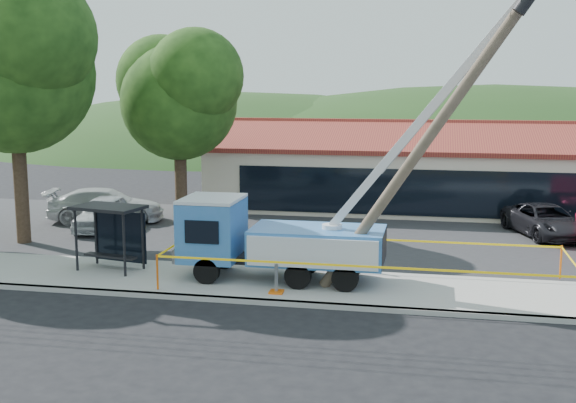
# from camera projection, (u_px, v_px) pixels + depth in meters

# --- Properties ---
(ground) EXTENTS (120.00, 120.00, 0.00)m
(ground) POSITION_uv_depth(u_px,v_px,m) (265.00, 329.00, 19.45)
(ground) COLOR black
(ground) RESTS_ON ground
(curb) EXTENTS (60.00, 0.25, 0.15)m
(curb) POSITION_uv_depth(u_px,v_px,m) (281.00, 303.00, 21.47)
(curb) COLOR #A4A399
(curb) RESTS_ON ground
(sidewalk) EXTENTS (60.00, 4.00, 0.15)m
(sidewalk) POSITION_uv_depth(u_px,v_px,m) (293.00, 286.00, 23.31)
(sidewalk) COLOR #A4A399
(sidewalk) RESTS_ON ground
(parking_lot) EXTENTS (60.00, 12.00, 0.10)m
(parking_lot) POSITION_uv_depth(u_px,v_px,m) (329.00, 236.00, 31.05)
(parking_lot) COLOR #28282B
(parking_lot) RESTS_ON ground
(strip_mall) EXTENTS (22.50, 8.53, 4.67)m
(strip_mall) POSITION_uv_depth(u_px,v_px,m) (426.00, 173.00, 37.69)
(strip_mall) COLOR beige
(strip_mall) RESTS_ON ground
(tree_west_near) EXTENTS (7.56, 6.72, 10.80)m
(tree_west_near) POSITION_uv_depth(u_px,v_px,m) (13.00, 58.00, 28.30)
(tree_west_near) COLOR #332316
(tree_west_near) RESTS_ON ground
(tree_lot) EXTENTS (6.30, 5.60, 8.94)m
(tree_lot) POSITION_uv_depth(u_px,v_px,m) (179.00, 90.00, 32.37)
(tree_lot) COLOR #332316
(tree_lot) RESTS_ON ground
(hill_west) EXTENTS (78.40, 56.00, 28.00)m
(hill_west) POSITION_uv_depth(u_px,v_px,m) (246.00, 146.00, 75.57)
(hill_west) COLOR #1F3D16
(hill_west) RESTS_ON ground
(hill_center) EXTENTS (89.60, 64.00, 32.00)m
(hill_center) POSITION_uv_depth(u_px,v_px,m) (492.00, 150.00, 70.70)
(hill_center) COLOR #1F3D16
(hill_center) RESTS_ON ground
(utility_truck) EXTENTS (11.48, 3.60, 9.83)m
(utility_truck) POSITION_uv_depth(u_px,v_px,m) (278.00, 234.00, 23.58)
(utility_truck) COLOR black
(utility_truck) RESTS_ON ground
(leaning_pole) EXTENTS (6.60, 1.92, 9.77)m
(leaning_pole) POSITION_uv_depth(u_px,v_px,m) (440.00, 121.00, 21.46)
(leaning_pole) COLOR brown
(leaning_pole) RESTS_ON ground
(bus_shelter) EXTENTS (2.58, 1.88, 2.26)m
(bus_shelter) POSITION_uv_depth(u_px,v_px,m) (112.00, 222.00, 24.88)
(bus_shelter) COLOR black
(bus_shelter) RESTS_ON ground
(caution_tape) EXTENTS (12.63, 3.85, 1.11)m
(caution_tape) POSITION_uv_depth(u_px,v_px,m) (365.00, 259.00, 23.06)
(caution_tape) COLOR orange
(caution_tape) RESTS_ON ground
(car_silver) EXTENTS (2.24, 4.54, 1.49)m
(car_silver) POSITION_uv_depth(u_px,v_px,m) (105.00, 231.00, 32.16)
(car_silver) COLOR silver
(car_silver) RESTS_ON ground
(car_white) EXTENTS (5.71, 3.35, 1.55)m
(car_white) POSITION_uv_depth(u_px,v_px,m) (107.00, 223.00, 33.96)
(car_white) COLOR silver
(car_white) RESTS_ON ground
(car_dark) EXTENTS (3.67, 5.29, 1.34)m
(car_dark) POSITION_uv_depth(u_px,v_px,m) (545.00, 238.00, 30.74)
(car_dark) COLOR black
(car_dark) RESTS_ON ground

